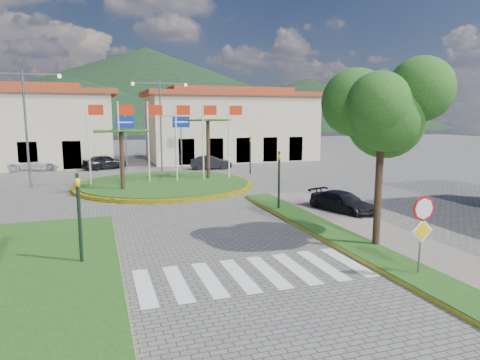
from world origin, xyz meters
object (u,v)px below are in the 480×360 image
object	(u,v)px
roundabout_island	(165,184)
deciduous_tree	(382,113)
stop_sign	(422,223)
car_side_right	(343,203)
car_dark_b	(211,162)
white_van	(36,163)
car_dark_a	(105,162)

from	to	relation	value
roundabout_island	deciduous_tree	distance (m)	18.55
stop_sign	car_side_right	world-z (taller)	stop_sign
car_dark_b	car_side_right	bearing A→B (deg)	-165.77
white_van	car_side_right	distance (m)	29.52
deciduous_tree	car_side_right	distance (m)	7.47
white_van	car_side_right	xyz separation A→B (m)	(17.35, -23.89, -0.09)
stop_sign	deciduous_tree	xyz separation A→B (m)	(0.60, 3.04, 3.38)
deciduous_tree	car_dark_a	xyz separation A→B (m)	(-9.30, 28.45, -4.49)
car_dark_b	deciduous_tree	bearing A→B (deg)	-171.50
roundabout_island	white_van	world-z (taller)	roundabout_island
stop_sign	car_dark_b	world-z (taller)	stop_sign
stop_sign	deciduous_tree	size ratio (longest dim) A/B	0.39
stop_sign	car_dark_b	distance (m)	28.29
deciduous_tree	car_dark_a	bearing A→B (deg)	108.10
stop_sign	deciduous_tree	bearing A→B (deg)	78.82
roundabout_island	car_dark_b	xyz separation A→B (m)	(5.61, 8.22, 0.46)
car_dark_a	car_dark_b	distance (m)	9.95
car_dark_a	white_van	bearing A→B (deg)	59.77
stop_sign	white_van	distance (m)	35.67
white_van	car_dark_b	world-z (taller)	white_van
car_dark_a	car_dark_b	xyz separation A→B (m)	(9.41, -3.23, -0.05)
roundabout_island	car_dark_a	xyz separation A→B (m)	(-3.80, 11.45, 0.51)
car_dark_a	roundabout_island	bearing A→B (deg)	177.25
deciduous_tree	car_dark_b	size ratio (longest dim) A/B	1.77
roundabout_island	stop_sign	world-z (taller)	roundabout_island
roundabout_island	car_dark_b	distance (m)	9.96
white_van	car_dark_a	distance (m)	6.12
car_side_right	car_dark_a	bearing A→B (deg)	99.38
white_van	car_dark_b	distance (m)	16.02
car_dark_a	car_dark_b	world-z (taller)	car_dark_a
car_dark_a	car_side_right	xyz separation A→B (m)	(11.30, -22.92, -0.12)
car_side_right	roundabout_island	bearing A→B (deg)	106.30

